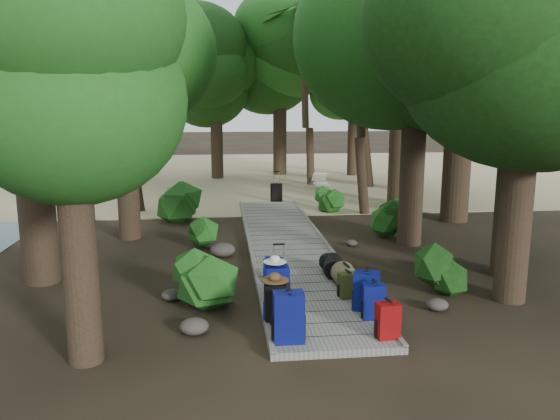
{
  "coord_description": "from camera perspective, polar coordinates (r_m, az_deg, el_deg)",
  "views": [
    {
      "loc": [
        -1.64,
        -12.08,
        3.56
      ],
      "look_at": [
        -0.21,
        0.98,
        1.0
      ],
      "focal_mm": 35.0,
      "sensor_mm": 36.0,
      "label": 1
    }
  ],
  "objects": [
    {
      "name": "hat_white",
      "position": [
        9.47,
        -0.55,
        -5.05
      ],
      "size": [
        0.4,
        0.4,
        0.13
      ],
      "primitive_type": null,
      "color": "silver",
      "rests_on": "backpack_left_c"
    },
    {
      "name": "ground",
      "position": [
        12.7,
        1.43,
        -5.26
      ],
      "size": [
        120.0,
        120.0,
        0.0
      ],
      "primitive_type": "plane",
      "color": "#322719",
      "rests_on": "ground"
    },
    {
      "name": "palm_right_c",
      "position": [
        24.55,
        3.85,
        11.49
      ],
      "size": [
        4.74,
        4.74,
        7.54
      ],
      "primitive_type": null,
      "color": "#184312",
      "rests_on": "ground"
    },
    {
      "name": "rock_right_a",
      "position": [
        10.07,
        16.12,
        -9.48
      ],
      "size": [
        0.39,
        0.35,
        0.21
      ],
      "primitive_type": null,
      "color": "#4C473F",
      "rests_on": "ground"
    },
    {
      "name": "rock_right_c",
      "position": [
        14.03,
        7.5,
        -3.43
      ],
      "size": [
        0.29,
        0.26,
        0.16
      ],
      "primitive_type": null,
      "color": "#4C473F",
      "rests_on": "ground"
    },
    {
      "name": "tree_right_f",
      "position": [
        22.88,
        14.41,
        14.67
      ],
      "size": [
        5.77,
        5.77,
        10.3
      ],
      "primitive_type": null,
      "color": "black",
      "rests_on": "ground"
    },
    {
      "name": "backpack_left_a",
      "position": [
        8.11,
        0.9,
        -10.84
      ],
      "size": [
        0.45,
        0.31,
        0.84
      ],
      "primitive_type": null,
      "rotation": [
        0.0,
        0.0,
        -0.0
      ],
      "color": "navy",
      "rests_on": "boardwalk"
    },
    {
      "name": "tree_right_e",
      "position": [
        19.88,
        12.65,
        14.72
      ],
      "size": [
        5.48,
        5.48,
        9.86
      ],
      "primitive_type": null,
      "color": "black",
      "rests_on": "ground"
    },
    {
      "name": "sun_lounger",
      "position": [
        23.2,
        4.42,
        2.96
      ],
      "size": [
        0.61,
        1.86,
        0.6
      ],
      "primitive_type": null,
      "rotation": [
        0.0,
        0.0,
        -0.01
      ],
      "color": "silver",
      "rests_on": "sand_beach"
    },
    {
      "name": "tree_left_c",
      "position": [
        14.86,
        -16.16,
        12.74
      ],
      "size": [
        4.73,
        4.73,
        8.22
      ],
      "primitive_type": null,
      "color": "black",
      "rests_on": "ground"
    },
    {
      "name": "tree_right_a",
      "position": [
        10.47,
        24.43,
        12.9
      ],
      "size": [
        4.89,
        4.89,
        8.15
      ],
      "primitive_type": null,
      "color": "black",
      "rests_on": "ground"
    },
    {
      "name": "rock_left_d",
      "position": [
        15.42,
        -8.58,
        -2.12
      ],
      "size": [
        0.3,
        0.27,
        0.17
      ],
      "primitive_type": null,
      "color": "#4C473F",
      "rests_on": "ground"
    },
    {
      "name": "backpack_left_c",
      "position": [
        9.6,
        -0.29,
        -7.6
      ],
      "size": [
        0.41,
        0.3,
        0.75
      ],
      "primitive_type": null,
      "rotation": [
        0.0,
        0.0,
        -0.03
      ],
      "color": "navy",
      "rests_on": "boardwalk"
    },
    {
      "name": "kayak",
      "position": [
        22.41,
        -10.02,
        2.12
      ],
      "size": [
        1.29,
        2.86,
        0.28
      ],
      "primitive_type": "ellipsoid",
      "rotation": [
        0.0,
        0.0,
        -0.25
      ],
      "color": "#B50F12",
      "rests_on": "sand_beach"
    },
    {
      "name": "rock_left_c",
      "position": [
        13.0,
        -6.02,
        -4.17
      ],
      "size": [
        0.6,
        0.54,
        0.33
      ],
      "primitive_type": null,
      "color": "#4C473F",
      "rests_on": "ground"
    },
    {
      "name": "rock_left_b",
      "position": [
        10.35,
        -11.25,
        -8.68
      ],
      "size": [
        0.38,
        0.34,
        0.21
      ],
      "primitive_type": null,
      "color": "#4C473F",
      "rests_on": "ground"
    },
    {
      "name": "rock_left_a",
      "position": [
        8.85,
        -8.95,
        -11.92
      ],
      "size": [
        0.46,
        0.41,
        0.25
      ],
      "primitive_type": null,
      "color": "#4C473F",
      "rests_on": "ground"
    },
    {
      "name": "sand_beach",
      "position": [
        28.35,
        -2.89,
        3.81
      ],
      "size": [
        40.0,
        22.0,
        0.02
      ],
      "primitive_type": "cube",
      "color": "tan",
      "rests_on": "ground"
    },
    {
      "name": "shrub_right_c",
      "position": [
        18.28,
        5.18,
        0.98
      ],
      "size": [
        0.86,
        0.86,
        0.77
      ],
      "primitive_type": null,
      "color": "#215118",
      "rests_on": "ground"
    },
    {
      "name": "lone_suitcase_on_sand",
      "position": [
        20.14,
        -0.38,
        1.86
      ],
      "size": [
        0.46,
        0.32,
        0.66
      ],
      "primitive_type": null,
      "rotation": [
        0.0,
        0.0,
        -0.19
      ],
      "color": "black",
      "rests_on": "sand_beach"
    },
    {
      "name": "shrub_left_c",
      "position": [
        17.02,
        -10.63,
        0.84
      ],
      "size": [
        1.35,
        1.35,
        1.21
      ],
      "primitive_type": null,
      "color": "#215118",
      "rests_on": "ground"
    },
    {
      "name": "tree_right_b",
      "position": [
        12.12,
        24.13,
        15.08
      ],
      "size": [
        5.16,
        5.16,
        9.22
      ],
      "primitive_type": null,
      "color": "black",
      "rests_on": "ground"
    },
    {
      "name": "backpack_left_b",
      "position": [
        8.84,
        -0.34,
        -9.41
      ],
      "size": [
        0.38,
        0.28,
        0.7
      ],
      "primitive_type": null,
      "rotation": [
        0.0,
        0.0,
        -0.01
      ],
      "color": "black",
      "rests_on": "boardwalk"
    },
    {
      "name": "duffel_right_khaki",
      "position": [
        10.52,
        6.92,
        -6.92
      ],
      "size": [
        0.48,
        0.67,
        0.42
      ],
      "primitive_type": null,
      "rotation": [
        0.0,
        0.0,
        0.08
      ],
      "color": "brown",
      "rests_on": "boardwalk"
    },
    {
      "name": "backpack_right_c",
      "position": [
        9.43,
        9.02,
        -8.14
      ],
      "size": [
        0.5,
        0.43,
        0.73
      ],
      "primitive_type": null,
      "rotation": [
        0.0,
        0.0,
        -0.34
      ],
      "color": "navy",
      "rests_on": "boardwalk"
    },
    {
      "name": "duffel_right_black",
      "position": [
        11.23,
        5.59,
        -5.82
      ],
      "size": [
        0.49,
        0.68,
        0.39
      ],
      "primitive_type": null,
      "rotation": [
        0.0,
        0.0,
        -0.17
      ],
      "color": "black",
      "rests_on": "boardwalk"
    },
    {
      "name": "hat_brown",
      "position": [
        8.65,
        -0.57,
        -6.95
      ],
      "size": [
        0.45,
        0.45,
        0.13
      ],
      "primitive_type": null,
      "color": "#51351E",
      "rests_on": "backpack_left_b"
    },
    {
      "name": "tree_left_b",
      "position": [
        11.76,
        -25.49,
        17.38
      ],
      "size": [
        5.63,
        5.63,
        10.14
      ],
      "primitive_type": null,
      "color": "black",
      "rests_on": "ground"
    },
    {
      "name": "shrub_left_a",
      "position": [
        9.8,
        -8.23,
        -6.92
      ],
      "size": [
        1.24,
        1.24,
        1.12
      ],
      "primitive_type": null,
      "color": "#215118",
      "rests_on": "ground"
    },
    {
      "name": "palm_right_a",
      "position": [
        18.09,
        9.35,
        11.47
      ],
      "size": [
        4.4,
        4.4,
        7.49
      ],
      "primitive_type": null,
      "color": "#184312",
      "rests_on": "ground"
    },
    {
      "name": "backpack_left_d",
      "position": [
        10.78,
        -0.73,
        -6.11
      ],
      "size": [
        0.4,
        0.34,
        0.52
      ],
      "primitive_type": null,
      "rotation": [
        0.0,
        0.0,
        -0.29
      ],
      "color": "navy",
      "rests_on": "boardwalk"
    },
    {
      "name": "backpack_right_b",
      "position": [
        9.09,
        9.76,
        -9.19
      ],
      "size": [
        0.38,
        0.29,
        0.64
      ],
      "primitive_type": null,
      "rotation": [
        0.0,
        0.0,
        -0.11
      ],
      "color": "navy",
      "rests_on": "boardwalk"
    },
    {
      "name": "tree_left_a",
      "position": [
        7.64,
        -21.17,
        9.14
      ],
      "size": [
        4.08,
        4.08,
        6.81
      ],
      "primitive_type": null,
      "color": "black",
      "rests_on": "ground"
    },
    {
      "name": "backpack_right_a",
      "position": [
        8.42,
        11.19,
        -11.08
      ],
      "size": [
        0.36,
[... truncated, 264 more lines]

